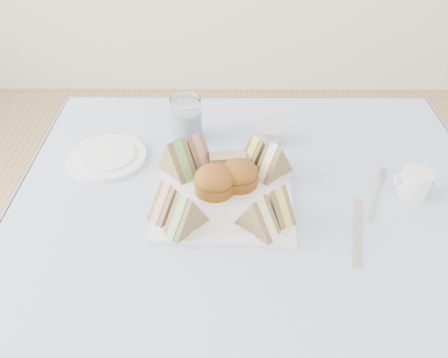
{
  "coord_description": "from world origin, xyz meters",
  "views": [
    {
      "loc": [
        -0.06,
        -0.7,
        1.4
      ],
      "look_at": [
        -0.06,
        0.07,
        0.8
      ],
      "focal_mm": 38.0,
      "sensor_mm": 36.0,
      "label": 1
    }
  ],
  "objects_px": {
    "table": "(249,330)",
    "water_glass": "(186,119)",
    "serving_plate": "(224,195)",
    "creamer_jug": "(415,183)"
  },
  "relations": [
    {
      "from": "table",
      "to": "water_glass",
      "type": "xyz_separation_m",
      "value": [
        -0.16,
        0.3,
        0.43
      ]
    },
    {
      "from": "table",
      "to": "serving_plate",
      "type": "bearing_deg",
      "value": 132.53
    },
    {
      "from": "serving_plate",
      "to": "creamer_jug",
      "type": "xyz_separation_m",
      "value": [
        0.4,
        0.02,
        0.02
      ]
    },
    {
      "from": "creamer_jug",
      "to": "serving_plate",
      "type": "bearing_deg",
      "value": 177.77
    },
    {
      "from": "creamer_jug",
      "to": "table",
      "type": "bearing_deg",
      "value": -170.61
    },
    {
      "from": "water_glass",
      "to": "table",
      "type": "bearing_deg",
      "value": -62.29
    },
    {
      "from": "serving_plate",
      "to": "creamer_jug",
      "type": "bearing_deg",
      "value": 4.04
    },
    {
      "from": "serving_plate",
      "to": "creamer_jug",
      "type": "height_order",
      "value": "creamer_jug"
    },
    {
      "from": "serving_plate",
      "to": "creamer_jug",
      "type": "distance_m",
      "value": 0.4
    },
    {
      "from": "water_glass",
      "to": "creamer_jug",
      "type": "xyz_separation_m",
      "value": [
        0.49,
        -0.21,
        -0.03
      ]
    }
  ]
}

